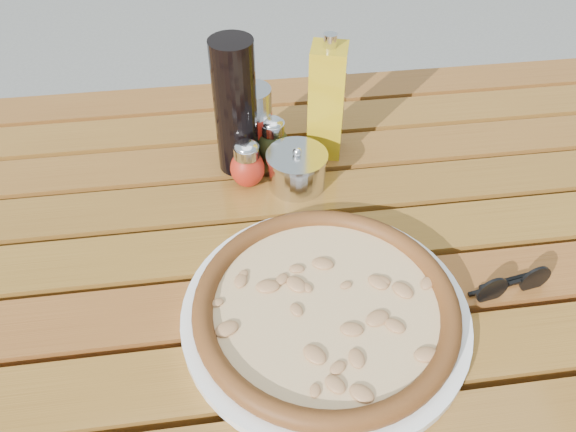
{
  "coord_description": "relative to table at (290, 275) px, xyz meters",
  "views": [
    {
      "loc": [
        -0.08,
        -0.55,
        1.33
      ],
      "look_at": [
        0.0,
        0.02,
        0.78
      ],
      "focal_mm": 35.0,
      "sensor_mm": 36.0,
      "label": 1
    }
  ],
  "objects": [
    {
      "name": "table",
      "position": [
        0.0,
        0.0,
        0.0
      ],
      "size": [
        1.4,
        0.9,
        0.75
      ],
      "color": "#3C250D",
      "rests_on": "ground"
    },
    {
      "name": "pizza",
      "position": [
        0.03,
        -0.14,
        0.1
      ],
      "size": [
        0.45,
        0.45,
        0.03
      ],
      "rotation": [
        0.0,
        0.0,
        -0.51
      ],
      "color": "#FFEAB6",
      "rests_on": "plate"
    },
    {
      "name": "oregano_shaker",
      "position": [
        -0.0,
        0.19,
        0.11
      ],
      "size": [
        0.06,
        0.06,
        0.08
      ],
      "rotation": [
        0.0,
        0.0,
        0.21
      ],
      "color": "#3F451B",
      "rests_on": "table"
    },
    {
      "name": "sunglasses",
      "position": [
        0.27,
        -0.13,
        0.09
      ],
      "size": [
        0.11,
        0.04,
        0.04
      ],
      "rotation": [
        0.0,
        0.0,
        0.17
      ],
      "color": "black",
      "rests_on": "table"
    },
    {
      "name": "soda_can",
      "position": [
        -0.03,
        0.22,
        0.13
      ],
      "size": [
        0.09,
        0.09,
        0.12
      ],
      "rotation": [
        0.0,
        0.0,
        0.34
      ],
      "color": "#BBBBC0",
      "rests_on": "table"
    },
    {
      "name": "parmesan_tin",
      "position": [
        0.03,
        0.12,
        0.11
      ],
      "size": [
        0.1,
        0.1,
        0.07
      ],
      "rotation": [
        0.0,
        0.0,
        0.02
      ],
      "color": "silver",
      "rests_on": "table"
    },
    {
      "name": "pepper_shaker",
      "position": [
        -0.05,
        0.14,
        0.11
      ],
      "size": [
        0.06,
        0.06,
        0.08
      ],
      "rotation": [
        0.0,
        0.0,
        0.13
      ],
      "color": "#B62614",
      "rests_on": "table"
    },
    {
      "name": "olive_oil_cruet",
      "position": [
        0.09,
        0.2,
        0.17
      ],
      "size": [
        0.07,
        0.07,
        0.21
      ],
      "rotation": [
        0.0,
        0.0,
        -0.28
      ],
      "color": "#B59213",
      "rests_on": "table"
    },
    {
      "name": "dark_bottle",
      "position": [
        -0.06,
        0.18,
        0.19
      ],
      "size": [
        0.08,
        0.08,
        0.22
      ],
      "primitive_type": "cylinder",
      "rotation": [
        0.0,
        0.0,
        0.21
      ],
      "color": "black",
      "rests_on": "table"
    },
    {
      "name": "plate",
      "position": [
        0.03,
        -0.14,
        0.08
      ],
      "size": [
        0.46,
        0.46,
        0.01
      ],
      "primitive_type": "cylinder",
      "rotation": [
        0.0,
        0.0,
        -0.35
      ],
      "color": "white",
      "rests_on": "table"
    }
  ]
}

